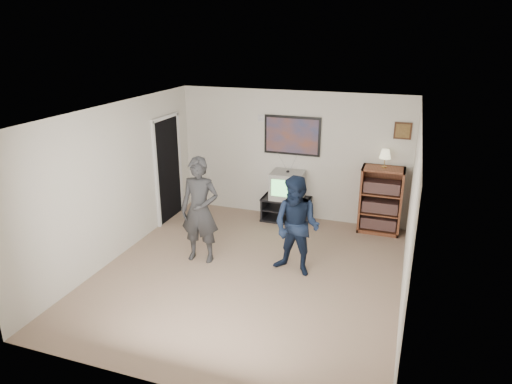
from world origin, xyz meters
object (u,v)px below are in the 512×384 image
Objects in this scene: media_stand at (286,209)px; person_short at (297,226)px; person_tall at (200,210)px; bookshelf at (381,200)px; crt_television at (287,185)px.

person_short is (0.69, -1.95, 0.54)m from media_stand.
person_short is (1.56, 0.08, -0.09)m from person_tall.
media_stand is 2.13m from person_short.
media_stand is 0.54× the size of person_tall.
crt_television is at bearing -178.37° from bookshelf.
crt_television is 0.40× the size of person_short.
person_tall reaches higher than person_short.
media_stand is at bearing -178.38° from bookshelf.
media_stand is 0.75× the size of bookshelf.
media_stand is 1.81m from bookshelf.
bookshelf reaches higher than crt_television.
person_tall reaches higher than media_stand.
person_tall reaches higher than crt_television.
person_short reaches higher than crt_television.
crt_television is 0.50× the size of bookshelf.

